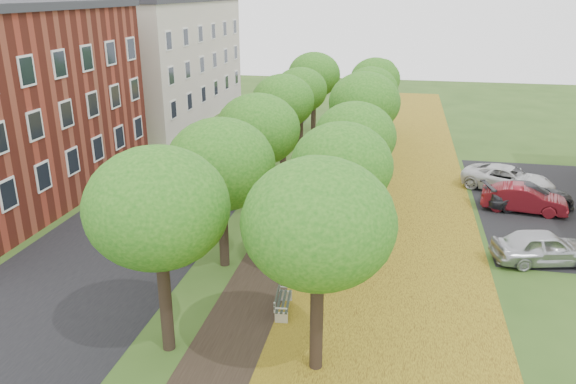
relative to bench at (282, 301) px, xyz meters
The scene contains 13 objects.
ground 3.05m from the bench, 108.03° to the right, with size 120.00×120.00×0.00m, color #2D4C19.
street_asphalt 14.77m from the bench, 124.84° to the left, with size 8.00×70.00×0.01m, color black.
footpath 12.16m from the bench, 94.42° to the left, with size 3.20×70.00×0.01m, color black.
leaf_verge 12.79m from the bench, 71.47° to the left, with size 7.50×70.00×0.01m, color #B39A21.
parking_lot 18.17m from the bench, 46.24° to the left, with size 9.00×16.00×0.01m, color black.
tree_row_west 13.18m from the bench, 104.51° to the left, with size 4.02×34.02×6.24m.
tree_row_east 12.90m from the bench, 82.19° to the left, with size 4.02×34.02×6.24m.
building_cream 35.38m from the bench, 120.77° to the left, with size 10.30×20.30×10.40m.
bench is the anchor object (origin of this frame).
car_silver 11.69m from the bench, 30.56° to the left, with size 1.73×4.30×1.46m, color #BCBDC1.
car_red 15.86m from the bench, 49.28° to the left, with size 1.47×4.23×1.39m, color maroon.
car_grey 16.56m from the bench, 49.89° to the left, with size 1.93×4.75×1.38m, color #2E2E33.
car_white 18.27m from the bench, 56.57° to the left, with size 2.33×5.06×1.41m, color silver.
Camera 1 is at (4.61, -14.33, 10.95)m, focal length 35.00 mm.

